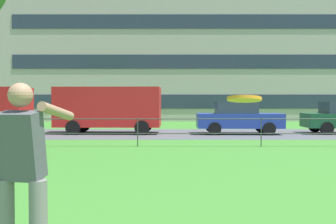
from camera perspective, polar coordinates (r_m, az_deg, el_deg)
The scene contains 7 objects.
street_strip at distance 18.46m, azimuth 3.07°, elevation -3.23°, with size 80.00×6.01×0.01m, color #4C4C51.
park_fence at distance 13.09m, azimuth 4.44°, elevation -2.26°, with size 29.71×0.04×1.00m.
person_thrower at distance 3.71m, azimuth -21.29°, elevation -8.09°, with size 0.61×0.77×1.70m.
frisbee at distance 3.05m, azimuth 11.06°, elevation 1.93°, with size 0.32×0.32×0.06m.
panel_van_center at distance 18.73m, azimuth -9.06°, elevation 0.70°, with size 5.05×2.21×2.24m.
car_blue_far_right at distance 18.52m, azimuth 10.18°, elevation -0.83°, with size 4.04×1.89×1.54m.
apartment_building_background at distance 36.53m, azimuth 1.08°, elevation 11.70°, with size 31.17×12.59×15.97m.
Camera 1 is at (-1.08, 1.55, 1.53)m, focal length 40.73 mm.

